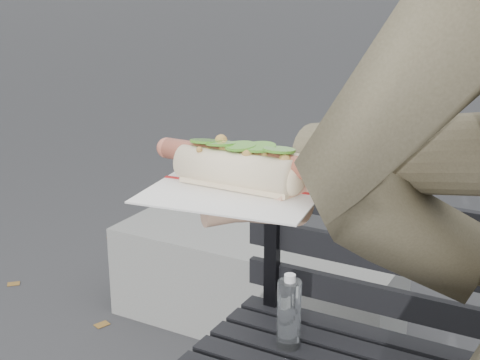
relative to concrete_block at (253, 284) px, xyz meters
The scene contains 2 objects.
concrete_block is the anchor object (origin of this frame).
held_hotdog 2.11m from the concrete_block, 56.39° to the right, with size 0.63×0.31×0.20m.
Camera 1 is at (0.24, -0.59, 1.45)m, focal length 50.00 mm.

